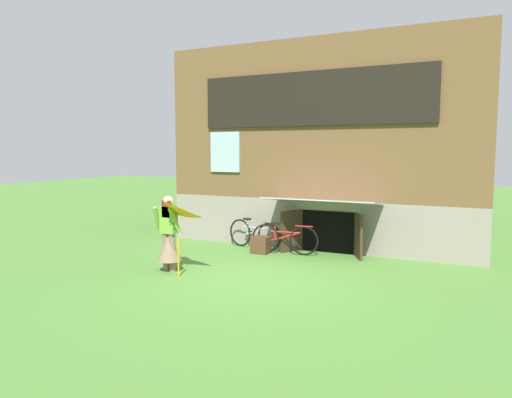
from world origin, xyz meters
The scene contains 7 objects.
ground_plane centered at (0.00, 0.00, 0.00)m, with size 60.00×60.00×0.00m, color #4C7F33.
log_house centered at (0.00, 5.49, 2.69)m, with size 8.31×6.11×5.38m.
person centered at (-2.01, -0.30, 0.68)m, with size 0.61×0.52×1.61m.
kite centered at (-1.75, -0.82, 1.21)m, with size 0.92×0.98×1.43m.
bicycle_red centered at (-0.44, 2.33, 0.38)m, with size 1.71×0.25×0.78m.
bicycle_silver centered at (-1.41, 2.60, 0.38)m, with size 1.68×0.46×0.78m.
wooden_crate centered at (-1.01, 2.15, 0.21)m, with size 0.43×0.36×0.42m, color #4C331E.
Camera 1 is at (4.00, -8.37, 2.55)m, focal length 33.16 mm.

